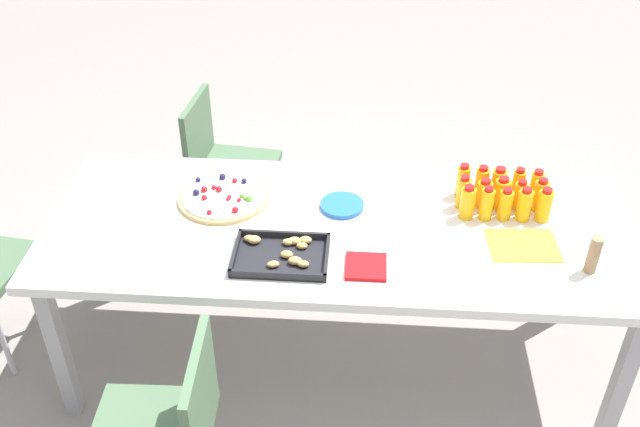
# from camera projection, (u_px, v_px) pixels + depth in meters

# --- Properties ---
(ground_plane) EXTENTS (12.00, 12.00, 0.00)m
(ground_plane) POSITION_uv_depth(u_px,v_px,m) (338.00, 356.00, 3.30)
(ground_plane) COLOR gray
(party_table) EXTENTS (2.33, 0.91, 0.75)m
(party_table) POSITION_uv_depth(u_px,v_px,m) (340.00, 237.00, 2.90)
(party_table) COLOR silver
(party_table) RESTS_ON ground_plane
(chair_far_right) EXTENTS (0.41, 0.41, 0.83)m
(chair_far_right) POSITION_uv_depth(u_px,v_px,m) (169.00, 427.00, 2.38)
(chair_far_right) COLOR #4C6B4C
(chair_far_right) RESTS_ON ground_plane
(chair_near_right) EXTENTS (0.44, 0.44, 0.83)m
(chair_near_right) POSITION_uv_depth(u_px,v_px,m) (222.00, 160.00, 3.72)
(chair_near_right) COLOR #4C6B4C
(chair_near_right) RESTS_ON ground_plane
(juice_bottle_0) EXTENTS (0.05, 0.05, 0.14)m
(juice_bottle_0) POSITION_uv_depth(u_px,v_px,m) (536.00, 186.00, 2.97)
(juice_bottle_0) COLOR #FAAC14
(juice_bottle_0) RESTS_ON party_table
(juice_bottle_1) EXTENTS (0.05, 0.05, 0.14)m
(juice_bottle_1) POSITION_uv_depth(u_px,v_px,m) (518.00, 184.00, 2.97)
(juice_bottle_1) COLOR #FAAC14
(juice_bottle_1) RESTS_ON party_table
(juice_bottle_2) EXTENTS (0.06, 0.06, 0.14)m
(juice_bottle_2) POSITION_uv_depth(u_px,v_px,m) (499.00, 184.00, 2.98)
(juice_bottle_2) COLOR #F9AF14
(juice_bottle_2) RESTS_ON party_table
(juice_bottle_3) EXTENTS (0.06, 0.06, 0.15)m
(juice_bottle_3) POSITION_uv_depth(u_px,v_px,m) (482.00, 183.00, 2.98)
(juice_bottle_3) COLOR #FAAE14
(juice_bottle_3) RESTS_ON party_table
(juice_bottle_4) EXTENTS (0.05, 0.05, 0.15)m
(juice_bottle_4) POSITION_uv_depth(u_px,v_px,m) (463.00, 181.00, 2.99)
(juice_bottle_4) COLOR #FAAF14
(juice_bottle_4) RESTS_ON party_table
(juice_bottle_5) EXTENTS (0.06, 0.06, 0.14)m
(juice_bottle_5) POSITION_uv_depth(u_px,v_px,m) (540.00, 195.00, 2.91)
(juice_bottle_5) COLOR #FAAB14
(juice_bottle_5) RESTS_ON party_table
(juice_bottle_6) EXTENTS (0.05, 0.05, 0.13)m
(juice_bottle_6) POSITION_uv_depth(u_px,v_px,m) (520.00, 196.00, 2.92)
(juice_bottle_6) COLOR #FAAD14
(juice_bottle_6) RESTS_ON party_table
(juice_bottle_7) EXTENTS (0.06, 0.06, 0.14)m
(juice_bottle_7) POSITION_uv_depth(u_px,v_px,m) (502.00, 194.00, 2.92)
(juice_bottle_7) COLOR #F9AC14
(juice_bottle_7) RESTS_ON party_table
(juice_bottle_8) EXTENTS (0.06, 0.06, 0.13)m
(juice_bottle_8) POSITION_uv_depth(u_px,v_px,m) (484.00, 194.00, 2.93)
(juice_bottle_8) COLOR #FAAC14
(juice_bottle_8) RESTS_ON party_table
(juice_bottle_9) EXTENTS (0.05, 0.05, 0.15)m
(juice_bottle_9) POSITION_uv_depth(u_px,v_px,m) (463.00, 193.00, 2.92)
(juice_bottle_9) COLOR #FAAF14
(juice_bottle_9) RESTS_ON party_table
(juice_bottle_10) EXTENTS (0.06, 0.06, 0.15)m
(juice_bottle_10) POSITION_uv_depth(u_px,v_px,m) (544.00, 205.00, 2.85)
(juice_bottle_10) COLOR #FAAC14
(juice_bottle_10) RESTS_ON party_table
(juice_bottle_11) EXTENTS (0.06, 0.06, 0.15)m
(juice_bottle_11) POSITION_uv_depth(u_px,v_px,m) (524.00, 205.00, 2.85)
(juice_bottle_11) COLOR #F9AC14
(juice_bottle_11) RESTS_ON party_table
(juice_bottle_12) EXTENTS (0.05, 0.05, 0.14)m
(juice_bottle_12) POSITION_uv_depth(u_px,v_px,m) (505.00, 205.00, 2.86)
(juice_bottle_12) COLOR #FAAB14
(juice_bottle_12) RESTS_ON party_table
(juice_bottle_13) EXTENTS (0.05, 0.05, 0.15)m
(juice_bottle_13) POSITION_uv_depth(u_px,v_px,m) (487.00, 204.00, 2.86)
(juice_bottle_13) COLOR #FAAF14
(juice_bottle_13) RESTS_ON party_table
(juice_bottle_14) EXTENTS (0.06, 0.06, 0.15)m
(juice_bottle_14) POSITION_uv_depth(u_px,v_px,m) (467.00, 203.00, 2.86)
(juice_bottle_14) COLOR #F9AD14
(juice_bottle_14) RESTS_ON party_table
(fruit_pizza) EXTENTS (0.38, 0.38, 0.05)m
(fruit_pizza) POSITION_uv_depth(u_px,v_px,m) (223.00, 196.00, 3.00)
(fruit_pizza) COLOR tan
(fruit_pizza) RESTS_ON party_table
(snack_tray) EXTENTS (0.35, 0.25, 0.04)m
(snack_tray) POSITION_uv_depth(u_px,v_px,m) (281.00, 254.00, 2.69)
(snack_tray) COLOR black
(snack_tray) RESTS_ON party_table
(plate_stack) EXTENTS (0.18, 0.18, 0.02)m
(plate_stack) POSITION_uv_depth(u_px,v_px,m) (341.00, 205.00, 2.95)
(plate_stack) COLOR blue
(plate_stack) RESTS_ON party_table
(napkin_stack) EXTENTS (0.15, 0.15, 0.02)m
(napkin_stack) POSITION_uv_depth(u_px,v_px,m) (366.00, 266.00, 2.65)
(napkin_stack) COLOR red
(napkin_stack) RESTS_ON party_table
(cardboard_tube) EXTENTS (0.04, 0.04, 0.15)m
(cardboard_tube) POSITION_uv_depth(u_px,v_px,m) (594.00, 255.00, 2.59)
(cardboard_tube) COLOR #9E7A56
(cardboard_tube) RESTS_ON party_table
(paper_folder) EXTENTS (0.27, 0.21, 0.01)m
(paper_folder) POSITION_uv_depth(u_px,v_px,m) (523.00, 245.00, 2.75)
(paper_folder) COLOR yellow
(paper_folder) RESTS_ON party_table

